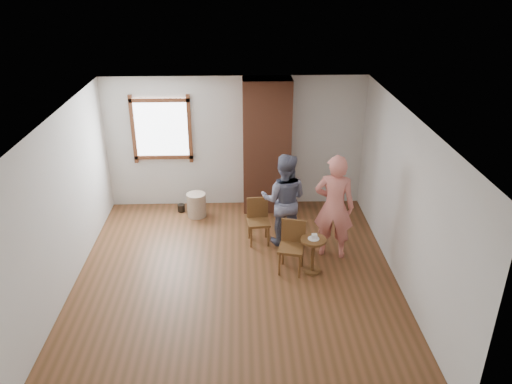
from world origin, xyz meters
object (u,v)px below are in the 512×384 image
dining_chair_left (258,218)px  dining_chair_right (292,243)px  stoneware_crock (197,205)px  side_table (313,250)px  person_pink (334,207)px  man (284,200)px

dining_chair_left → dining_chair_right: (0.50, -0.91, 0.02)m
stoneware_crock → dining_chair_right: bearing=-48.6°
side_table → person_pink: (0.39, 0.50, 0.49)m
stoneware_crock → side_table: side_table is taller
dining_chair_right → dining_chair_left: bearing=133.6°
dining_chair_left → side_table: (0.82, -1.00, -0.04)m
dining_chair_left → person_pink: 1.39m
dining_chair_left → person_pink: person_pink is taller
side_table → person_pink: size_ratio=0.33×
man → dining_chair_left: bearing=2.7°
man → person_pink: (0.78, -0.43, 0.07)m
stoneware_crock → man: (1.59, -1.04, 0.59)m
dining_chair_right → man: size_ratio=0.51×
dining_chair_left → dining_chair_right: bearing=-66.2°
stoneware_crock → man: 1.99m
dining_chair_left → side_table: size_ratio=1.33×
side_table → dining_chair_left: bearing=129.6°
dining_chair_left → dining_chair_right: 1.04m
person_pink → side_table: bearing=67.6°
dining_chair_left → side_table: bearing=-55.7°
dining_chair_right → person_pink: (0.71, 0.41, 0.43)m
stoneware_crock → side_table: bearing=-44.9°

